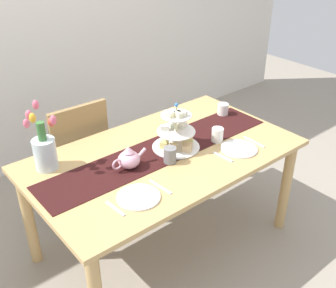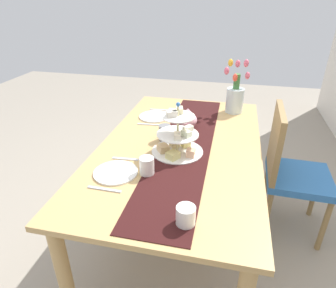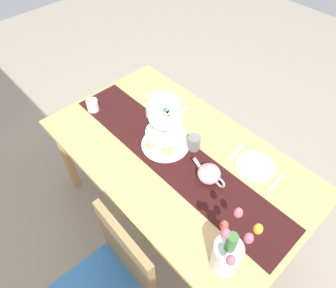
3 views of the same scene
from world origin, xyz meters
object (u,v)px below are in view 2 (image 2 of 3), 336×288
mug_white_text (147,166)px  fork_right (125,159)px  knife_left (149,124)px  dinner_plate_right (116,172)px  fork_left (159,110)px  mug_grey (165,132)px  dining_table (180,158)px  cream_jug (186,216)px  teapot (188,119)px  tulip_vase (235,96)px  knife_right (104,189)px  chair_left (289,168)px  tiered_cake_stand (177,139)px  dinner_plate_left (155,116)px

mug_white_text → fork_right: bearing=-125.4°
knife_left → dinner_plate_right: bearing=0.0°
fork_left → mug_grey: (0.49, 0.16, 0.05)m
fork_left → fork_right: 0.78m
dining_table → cream_jug: (0.67, 0.15, 0.14)m
dining_table → knife_left: bearing=-132.1°
fork_left → teapot: bearing=44.5°
tulip_vase → fork_right: (0.87, -0.57, -0.13)m
cream_jug → knife_right: size_ratio=0.50×
tulip_vase → fork_left: tulip_vase is taller
fork_right → mug_grey: (-0.28, 0.16, 0.05)m
chair_left → knife_left: chair_left is taller
knife_right → mug_white_text: bearing=137.8°
mug_white_text → teapot: bearing=170.0°
mug_white_text → tiered_cake_stand: bearing=156.9°
tulip_vase → mug_white_text: (0.98, -0.41, -0.08)m
dinner_plate_right → mug_grey: (-0.43, 0.16, 0.05)m
knife_left → mug_grey: (0.20, 0.16, 0.05)m
knife_right → dinner_plate_right: bearing=180.0°
tiered_cake_stand → teapot: bearing=180.0°
tiered_cake_stand → dinner_plate_left: bearing=-151.3°
chair_left → mug_white_text: size_ratio=9.58×
knife_right → mug_grey: bearing=164.4°
teapot → dinner_plate_right: (0.65, -0.27, -0.05)m
tiered_cake_stand → knife_right: (0.43, -0.27, -0.09)m
dining_table → mug_white_text: size_ratio=17.55×
knife_right → knife_left: bearing=180.0°
cream_jug → dinner_plate_left: (-1.06, -0.42, -0.04)m
tulip_vase → dinner_plate_left: 0.63m
cream_jug → dinner_plate_left: cream_jug is taller
fork_right → mug_white_text: bearing=54.6°
dining_table → dinner_plate_right: dinner_plate_right is taller
dining_table → chair_left: (-0.25, 0.71, -0.13)m
dining_table → cream_jug: cream_jug is taller
dinner_plate_left → mug_grey: size_ratio=2.42×
teapot → fork_right: bearing=-28.1°
fork_left → cream_jug: bearing=19.0°
tulip_vase → chair_left: bearing=47.3°
tulip_vase → fork_left: size_ratio=2.71×
chair_left → tulip_vase: 0.66m
tiered_cake_stand → mug_grey: size_ratio=3.20×
fork_right → chair_left: bearing=116.9°
fork_right → tiered_cake_stand: bearing=117.6°
fork_right → mug_white_text: mug_white_text is taller
chair_left → teapot: size_ratio=3.82×
dinner_plate_left → knife_right: dinner_plate_left is taller
tiered_cake_stand → tulip_vase: size_ratio=0.75×
dining_table → knife_right: bearing=-26.7°
dinner_plate_right → fork_right: (-0.15, 0.00, -0.00)m
tulip_vase → dinner_plate_left: bearing=-67.2°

